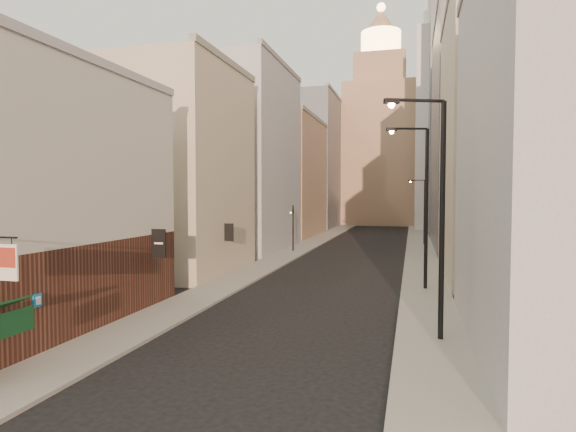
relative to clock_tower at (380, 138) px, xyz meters
The scene contains 16 objects.
sidewalk_left 41.32m from the clock_tower, 98.46° to the right, with size 3.00×140.00×0.15m, color gray.
sidewalk_right 41.64m from the clock_tower, 78.54° to the right, with size 3.00×140.00×0.15m, color gray.
near_building_left 84.40m from the clock_tower, 96.86° to the right, with size 8.30×23.04×12.30m.
left_bldg_beige 67.60m from the clock_tower, 99.46° to the right, with size 8.00×12.00×16.00m, color #B4A58E.
left_bldg_grey 51.76m from the clock_tower, 102.41° to the right, with size 8.00×16.00×20.00m, color #99989E.
left_bldg_tan 35.05m from the clock_tower, 108.97° to the right, with size 8.00×18.00×17.00m, color #A57E5F.
left_bldg_wingrid 17.23m from the clock_tower, 132.51° to the right, with size 8.00×20.00×24.00m, color gray.
right_bldg_beige 63.81m from the clock_tower, 78.16° to the right, with size 8.00×16.00×20.00m, color #B4A58E.
right_bldg_wingrid 44.21m from the clock_tower, 72.80° to the right, with size 8.00×20.00×26.00m, color gray.
highrise 24.93m from the clock_tower, 36.38° to the right, with size 21.00×23.00×51.20m.
clock_tower is the anchor object (origin of this frame).
white_tower 17.83m from the clock_tower, 51.84° to the right, with size 8.00×8.00×41.50m.
streetlamp_near 81.27m from the clock_tower, 84.58° to the right, with size 2.50×1.17×10.05m.
streetlamp_mid 70.35m from the clock_tower, 84.01° to the right, with size 2.64×1.03×10.38m.
streetlamp_far 43.38m from the clock_tower, 79.07° to the right, with size 2.03×0.69×7.90m.
traffic_light_left 53.48m from the clock_tower, 96.26° to the right, with size 0.62×0.59×5.00m.
Camera 1 is at (5.65, -8.72, 6.20)m, focal length 30.00 mm.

